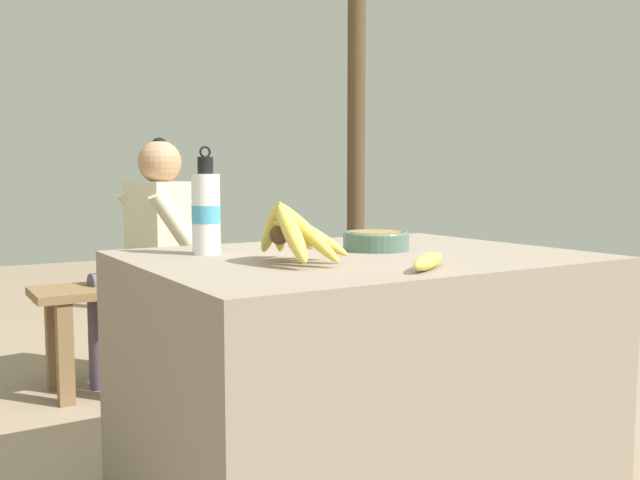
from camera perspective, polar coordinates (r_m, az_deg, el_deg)
The scene contains 9 objects.
market_counter at distance 1.98m, azimuth 3.11°, elevation -11.24°, with size 1.22×0.94×0.70m.
banana_bunch_ripe at distance 1.70m, azimuth -2.30°, elevation 0.67°, with size 0.19×0.35×0.17m.
serving_bowl at distance 2.01m, azimuth 4.74°, elevation 0.04°, with size 0.20×0.20×0.06m.
water_bottle at distance 1.91m, azimuth -9.57°, elevation 2.36°, with size 0.08×0.08×0.30m.
loose_banana_front at distance 1.61m, azimuth 9.13°, elevation -1.78°, with size 0.20×0.15×0.04m.
wooden_bench at distance 3.17m, azimuth -9.95°, elevation -4.56°, with size 1.45×0.32×0.45m.
seated_vendor at distance 3.02m, azimuth -14.06°, elevation -0.16°, with size 0.43×0.41×1.08m.
banana_bunch_green at distance 3.33m, azimuth -2.88°, elevation -1.43°, with size 0.19×0.28×0.15m.
support_post_far at distance 4.03m, azimuth 3.07°, elevation 9.84°, with size 0.11×0.11×2.46m.
Camera 1 is at (-1.08, -1.56, 0.91)m, focal length 38.00 mm.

